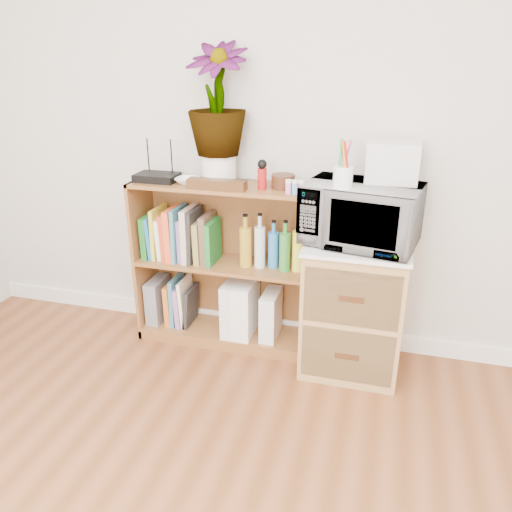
% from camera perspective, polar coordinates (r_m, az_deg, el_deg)
% --- Properties ---
extents(skirting_board, '(4.00, 0.02, 0.10)m').
position_cam_1_polar(skirting_board, '(3.08, 3.52, -8.11)').
color(skirting_board, white).
rests_on(skirting_board, ground).
extents(bookshelf, '(1.00, 0.30, 0.95)m').
position_cam_1_polar(bookshelf, '(2.85, -3.77, -1.13)').
color(bookshelf, brown).
rests_on(bookshelf, ground).
extents(wicker_unit, '(0.50, 0.45, 0.70)m').
position_cam_1_polar(wicker_unit, '(2.70, 11.05, -5.83)').
color(wicker_unit, '#9E7542').
rests_on(wicker_unit, ground).
extents(microwave, '(0.60, 0.46, 0.30)m').
position_cam_1_polar(microwave, '(2.50, 11.89, 4.69)').
color(microwave, silver).
rests_on(microwave, wicker_unit).
extents(pen_cup, '(0.09, 0.09, 0.10)m').
position_cam_1_polar(pen_cup, '(2.36, 9.90, 8.87)').
color(pen_cup, white).
rests_on(pen_cup, microwave).
extents(small_appliance, '(0.24, 0.20, 0.19)m').
position_cam_1_polar(small_appliance, '(2.52, 15.34, 10.35)').
color(small_appliance, silver).
rests_on(small_appliance, microwave).
extents(router, '(0.23, 0.16, 0.04)m').
position_cam_1_polar(router, '(2.82, -11.23, 8.82)').
color(router, black).
rests_on(router, bookshelf).
extents(white_bowl, '(0.13, 0.13, 0.03)m').
position_cam_1_polar(white_bowl, '(2.73, -7.83, 8.53)').
color(white_bowl, white).
rests_on(white_bowl, bookshelf).
extents(plant_pot, '(0.18, 0.18, 0.15)m').
position_cam_1_polar(plant_pot, '(2.71, -4.24, 9.87)').
color(plant_pot, white).
rests_on(plant_pot, bookshelf).
extents(potted_plant, '(0.31, 0.31, 0.56)m').
position_cam_1_polar(potted_plant, '(2.65, -4.47, 17.42)').
color(potted_plant, '#3D7830').
rests_on(potted_plant, plant_pot).
extents(trinket_box, '(0.31, 0.08, 0.05)m').
position_cam_1_polar(trinket_box, '(2.60, -4.50, 8.17)').
color(trinket_box, '#3D2210').
rests_on(trinket_box, bookshelf).
extents(kokeshi_doll, '(0.05, 0.05, 0.11)m').
position_cam_1_polar(kokeshi_doll, '(2.58, 0.70, 8.81)').
color(kokeshi_doll, maroon).
rests_on(kokeshi_doll, bookshelf).
extents(wooden_bowl, '(0.12, 0.12, 0.07)m').
position_cam_1_polar(wooden_bowl, '(2.61, 3.12, 8.51)').
color(wooden_bowl, '#371D0F').
rests_on(wooden_bowl, bookshelf).
extents(paint_jars, '(0.12, 0.04, 0.06)m').
position_cam_1_polar(paint_jars, '(2.50, 4.47, 7.73)').
color(paint_jars, '#CD718D').
rests_on(paint_jars, bookshelf).
extents(file_box, '(0.08, 0.21, 0.27)m').
position_cam_1_polar(file_box, '(3.12, -11.12, -4.87)').
color(file_box, slate).
rests_on(file_box, bookshelf).
extents(magazine_holder_left, '(0.10, 0.26, 0.32)m').
position_cam_1_polar(magazine_holder_left, '(2.93, -2.45, -5.73)').
color(magazine_holder_left, silver).
rests_on(magazine_holder_left, bookshelf).
extents(magazine_holder_mid, '(0.10, 0.26, 0.32)m').
position_cam_1_polar(magazine_holder_mid, '(2.91, -1.18, -5.90)').
color(magazine_holder_mid, white).
rests_on(magazine_holder_mid, bookshelf).
extents(magazine_holder_right, '(0.09, 0.22, 0.28)m').
position_cam_1_polar(magazine_holder_right, '(2.89, 1.71, -6.68)').
color(magazine_holder_right, white).
rests_on(magazine_holder_right, bookshelf).
extents(cookbooks, '(0.42, 0.20, 0.31)m').
position_cam_1_polar(cookbooks, '(2.88, -8.50, 2.34)').
color(cookbooks, '#1B6622').
rests_on(cookbooks, bookshelf).
extents(liquor_bottles, '(0.45, 0.07, 0.30)m').
position_cam_1_polar(liquor_bottles, '(2.70, 2.91, 1.36)').
color(liquor_bottles, '#B78C22').
rests_on(liquor_bottles, bookshelf).
extents(lower_books, '(0.16, 0.19, 0.30)m').
position_cam_1_polar(lower_books, '(3.06, -8.56, -5.27)').
color(lower_books, '#C76523').
rests_on(lower_books, bookshelf).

